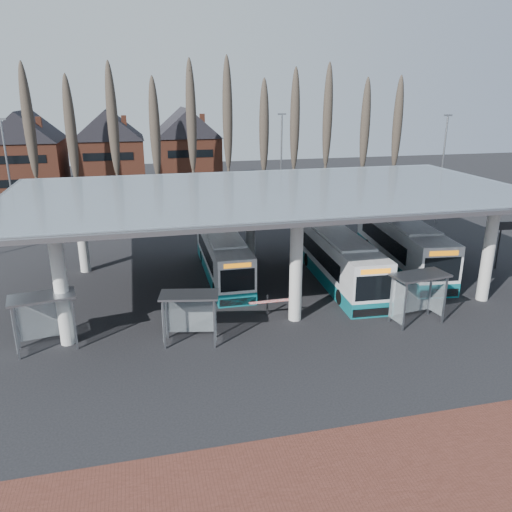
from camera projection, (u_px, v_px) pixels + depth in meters
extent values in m
plane|color=black|center=(310.00, 339.00, 25.58)|extent=(140.00, 140.00, 0.00)
cylinder|color=silver|center=(61.00, 288.00, 24.28)|extent=(0.70, 0.70, 6.00)
cylinder|color=silver|center=(81.00, 230.00, 34.44)|extent=(0.70, 0.70, 6.00)
cylinder|color=silver|center=(296.00, 269.00, 26.95)|extent=(0.70, 0.70, 6.00)
cylinder|color=silver|center=(250.00, 220.00, 37.11)|extent=(0.70, 0.70, 6.00)
cylinder|color=silver|center=(488.00, 253.00, 29.62)|extent=(0.70, 0.70, 6.00)
cylinder|color=silver|center=(397.00, 212.00, 39.78)|extent=(0.70, 0.70, 6.00)
cube|color=gray|center=(270.00, 191.00, 31.02)|extent=(32.00, 16.00, 0.12)
cube|color=silver|center=(270.00, 190.00, 31.00)|extent=(31.50, 15.50, 0.04)
cone|color=#473D33|center=(31.00, 143.00, 49.80)|extent=(0.36, 0.36, 14.50)
ellipsoid|color=#473D33|center=(29.00, 125.00, 49.25)|extent=(1.10, 1.10, 11.02)
cone|color=#473D33|center=(73.00, 142.00, 50.69)|extent=(0.36, 0.36, 14.50)
ellipsoid|color=#473D33|center=(71.00, 125.00, 50.14)|extent=(1.10, 1.10, 11.02)
cone|color=#473D33|center=(114.00, 141.00, 51.58)|extent=(0.36, 0.36, 14.50)
ellipsoid|color=#473D33|center=(113.00, 124.00, 51.04)|extent=(1.10, 1.10, 11.02)
cone|color=#473D33|center=(153.00, 141.00, 52.47)|extent=(0.36, 0.36, 14.50)
ellipsoid|color=#473D33|center=(152.00, 124.00, 51.93)|extent=(1.10, 1.10, 11.02)
cone|color=#473D33|center=(191.00, 140.00, 53.36)|extent=(0.36, 0.36, 14.50)
ellipsoid|color=#473D33|center=(191.00, 123.00, 52.82)|extent=(1.10, 1.10, 11.02)
cone|color=#473D33|center=(228.00, 139.00, 54.25)|extent=(0.36, 0.36, 14.50)
ellipsoid|color=#473D33|center=(228.00, 123.00, 53.71)|extent=(1.10, 1.10, 11.02)
cone|color=#473D33|center=(264.00, 138.00, 55.14)|extent=(0.36, 0.36, 14.50)
ellipsoid|color=#473D33|center=(264.00, 122.00, 54.60)|extent=(1.10, 1.10, 11.02)
cone|color=#473D33|center=(298.00, 138.00, 56.03)|extent=(0.36, 0.36, 14.50)
ellipsoid|color=#473D33|center=(299.00, 122.00, 55.49)|extent=(1.10, 1.10, 11.02)
cone|color=#473D33|center=(331.00, 137.00, 56.92)|extent=(0.36, 0.36, 14.50)
ellipsoid|color=#473D33|center=(332.00, 121.00, 56.38)|extent=(1.10, 1.10, 11.02)
cone|color=#473D33|center=(364.00, 136.00, 57.81)|extent=(0.36, 0.36, 14.50)
ellipsoid|color=#473D33|center=(365.00, 121.00, 57.27)|extent=(1.10, 1.10, 11.02)
cone|color=#473D33|center=(395.00, 136.00, 58.70)|extent=(0.36, 0.36, 14.50)
ellipsoid|color=#473D33|center=(396.00, 120.00, 58.16)|extent=(1.10, 1.10, 11.02)
cube|color=brown|center=(30.00, 167.00, 60.57)|extent=(8.00, 10.00, 7.00)
pyramid|color=black|center=(22.00, 107.00, 58.39)|extent=(8.30, 10.30, 3.50)
cube|color=brown|center=(111.00, 164.00, 62.68)|extent=(8.00, 10.00, 7.00)
pyramid|color=black|center=(106.00, 106.00, 60.50)|extent=(8.30, 10.30, 3.50)
cube|color=brown|center=(187.00, 162.00, 64.80)|extent=(8.00, 10.00, 7.00)
pyramid|color=black|center=(184.00, 106.00, 62.62)|extent=(8.30, 10.30, 3.50)
cylinder|color=slate|center=(10.00, 184.00, 40.34)|extent=(0.16, 0.16, 10.00)
cube|color=slate|center=(0.00, 119.00, 38.75)|extent=(0.80, 0.15, 0.15)
cylinder|color=slate|center=(281.00, 168.00, 49.37)|extent=(0.16, 0.16, 10.00)
cube|color=slate|center=(282.00, 114.00, 47.78)|extent=(0.80, 0.15, 0.15)
cylinder|color=slate|center=(442.00, 171.00, 46.95)|extent=(0.16, 0.16, 10.00)
cube|color=slate|center=(448.00, 115.00, 45.36)|extent=(0.80, 0.15, 0.15)
cube|color=white|center=(223.00, 253.00, 34.03)|extent=(2.48, 10.92, 2.54)
cube|color=#0D6169|center=(223.00, 270.00, 34.41)|extent=(2.49, 10.94, 0.82)
cube|color=white|center=(223.00, 235.00, 33.62)|extent=(2.18, 6.56, 0.16)
cube|color=black|center=(222.00, 250.00, 34.42)|extent=(2.47, 7.87, 1.00)
cube|color=black|center=(238.00, 280.00, 28.98)|extent=(2.04, 0.08, 1.36)
cube|color=black|center=(212.00, 231.00, 39.03)|extent=(1.97, 0.08, 1.09)
cube|color=orange|center=(237.00, 265.00, 28.70)|extent=(1.62, 0.07, 0.27)
cube|color=black|center=(238.00, 302.00, 29.42)|extent=(2.20, 0.11, 0.45)
cylinder|color=black|center=(215.00, 289.00, 30.99)|extent=(0.27, 0.87, 0.87)
cylinder|color=black|center=(248.00, 286.00, 31.42)|extent=(0.27, 0.87, 0.87)
cylinder|color=black|center=(203.00, 257.00, 37.12)|extent=(0.27, 0.87, 0.87)
cylinder|color=black|center=(230.00, 255.00, 37.56)|extent=(0.27, 0.87, 0.87)
cube|color=white|center=(339.00, 256.00, 32.95)|extent=(3.15, 11.84, 2.73)
cube|color=#0D6169|center=(338.00, 275.00, 33.37)|extent=(3.17, 11.86, 0.88)
cube|color=white|center=(340.00, 236.00, 32.51)|extent=(2.64, 7.15, 0.18)
cube|color=black|center=(337.00, 253.00, 33.38)|extent=(3.00, 8.57, 1.07)
cube|color=black|center=(374.00, 288.00, 27.48)|extent=(2.19, 0.18, 1.46)
cube|color=black|center=(314.00, 232.00, 38.38)|extent=(2.12, 0.18, 1.17)
cube|color=orange|center=(376.00, 271.00, 27.18)|extent=(1.74, 0.15, 0.29)
cube|color=black|center=(372.00, 312.00, 27.95)|extent=(2.37, 0.21, 0.49)
cylinder|color=black|center=(341.00, 297.00, 29.70)|extent=(0.33, 0.95, 0.94)
cylinder|color=black|center=(376.00, 294.00, 30.08)|extent=(0.33, 0.95, 0.94)
cylinder|color=black|center=(308.00, 260.00, 36.36)|extent=(0.33, 0.95, 0.94)
cylinder|color=black|center=(337.00, 258.00, 36.74)|extent=(0.33, 0.95, 0.94)
cube|color=white|center=(402.00, 242.00, 35.90)|extent=(4.11, 12.55, 2.88)
cube|color=#0D6169|center=(400.00, 260.00, 36.34)|extent=(4.13, 12.57, 0.92)
cube|color=white|center=(404.00, 221.00, 35.44)|extent=(3.24, 7.63, 0.18)
cube|color=black|center=(400.00, 238.00, 36.36)|extent=(3.73, 9.13, 1.13)
cube|color=black|center=(442.00, 269.00, 30.09)|extent=(2.29, 0.34, 1.54)
cube|color=black|center=(374.00, 220.00, 41.67)|extent=(2.22, 0.33, 1.23)
cube|color=orange|center=(444.00, 253.00, 29.77)|extent=(1.83, 0.28, 0.31)
cube|color=black|center=(439.00, 293.00, 30.58)|extent=(2.48, 0.39, 0.51)
cylinder|color=black|center=(406.00, 279.00, 32.52)|extent=(0.41, 1.01, 0.99)
cylinder|color=black|center=(441.00, 277.00, 32.77)|extent=(0.41, 1.01, 0.99)
cylinder|color=black|center=(369.00, 246.00, 39.59)|extent=(0.41, 1.01, 0.99)
cylinder|color=black|center=(397.00, 245.00, 39.85)|extent=(0.41, 1.01, 0.99)
cube|color=gray|center=(16.00, 334.00, 23.25)|extent=(0.10, 0.10, 2.71)
cube|color=gray|center=(74.00, 324.00, 24.22)|extent=(0.10, 0.10, 2.71)
cube|color=gray|center=(16.00, 323.00, 24.29)|extent=(0.10, 0.10, 2.71)
cube|color=gray|center=(73.00, 314.00, 25.26)|extent=(0.10, 0.10, 2.71)
cube|color=gray|center=(41.00, 297.00, 23.82)|extent=(3.25, 2.01, 0.11)
cube|color=silver|center=(45.00, 317.00, 24.81)|extent=(2.57, 0.49, 2.17)
cube|color=silver|center=(14.00, 328.00, 23.73)|extent=(0.25, 1.18, 2.17)
cube|color=silver|center=(74.00, 318.00, 24.75)|extent=(0.25, 1.18, 2.17)
cube|color=gray|center=(164.00, 325.00, 24.28)|extent=(0.10, 0.10, 2.56)
cube|color=gray|center=(214.00, 324.00, 24.36)|extent=(0.10, 0.10, 2.56)
cube|color=gray|center=(167.00, 315.00, 25.35)|extent=(0.10, 0.10, 2.56)
cube|color=gray|center=(215.00, 315.00, 25.43)|extent=(0.10, 0.10, 2.56)
cube|color=gray|center=(189.00, 295.00, 24.44)|extent=(3.09, 1.97, 0.10)
cube|color=silver|center=(191.00, 314.00, 25.42)|extent=(2.42, 0.53, 2.05)
cube|color=silver|center=(164.00, 319.00, 24.79)|extent=(0.26, 1.11, 2.05)
cube|color=silver|center=(216.00, 318.00, 24.88)|extent=(0.26, 1.11, 2.05)
cube|color=gray|center=(405.00, 307.00, 26.11)|extent=(0.10, 0.10, 2.71)
cube|color=gray|center=(445.00, 300.00, 26.99)|extent=(0.10, 0.10, 2.71)
cube|color=gray|center=(391.00, 299.00, 27.16)|extent=(0.10, 0.10, 2.71)
cube|color=gray|center=(430.00, 292.00, 28.05)|extent=(0.10, 0.10, 2.71)
cube|color=gray|center=(420.00, 275.00, 26.64)|extent=(3.21, 1.90, 0.11)
cube|color=silver|center=(410.00, 294.00, 27.64)|extent=(2.59, 0.38, 2.17)
cube|color=silver|center=(397.00, 302.00, 26.60)|extent=(0.20, 1.19, 2.17)
cube|color=silver|center=(438.00, 295.00, 27.52)|extent=(0.20, 1.19, 2.17)
cylinder|color=black|center=(498.00, 246.00, 35.39)|extent=(0.11, 0.11, 3.38)
cube|color=black|center=(502.00, 226.00, 34.92)|extent=(2.33, 0.32, 0.58)
cube|color=black|center=(267.00, 305.00, 28.29)|extent=(0.09, 0.09, 1.20)
cube|color=red|center=(270.00, 301.00, 27.65)|extent=(2.39, 0.12, 0.11)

